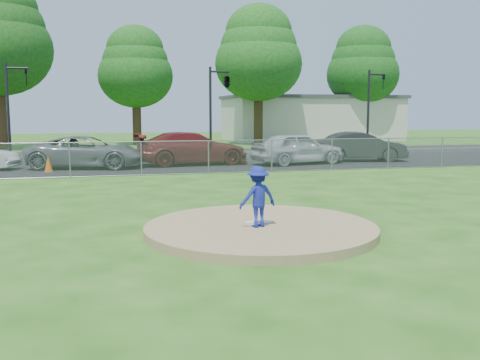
# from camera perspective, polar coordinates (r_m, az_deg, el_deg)

# --- Properties ---
(ground) EXTENTS (120.00, 120.00, 0.00)m
(ground) POSITION_cam_1_polar(r_m,az_deg,el_deg) (22.17, -4.96, 0.01)
(ground) COLOR #215111
(ground) RESTS_ON ground
(pitchers_mound) EXTENTS (5.40, 5.40, 0.20)m
(pitchers_mound) POSITION_cam_1_polar(r_m,az_deg,el_deg) (12.50, 2.21, -5.24)
(pitchers_mound) COLOR #937951
(pitchers_mound) RESTS_ON ground
(pitching_rubber) EXTENTS (0.60, 0.15, 0.04)m
(pitching_rubber) POSITION_cam_1_polar(r_m,az_deg,el_deg) (12.67, 1.96, -4.52)
(pitching_rubber) COLOR white
(pitching_rubber) RESTS_ON pitchers_mound
(chain_link_fence) EXTENTS (40.00, 0.06, 1.50)m
(chain_link_fence) POSITION_cam_1_polar(r_m,az_deg,el_deg) (24.05, -5.72, 2.38)
(chain_link_fence) COLOR gray
(chain_link_fence) RESTS_ON ground
(parking_lot) EXTENTS (50.00, 8.00, 0.01)m
(parking_lot) POSITION_cam_1_polar(r_m,az_deg,el_deg) (28.56, -6.99, 1.65)
(parking_lot) COLOR black
(parking_lot) RESTS_ON ground
(street) EXTENTS (60.00, 7.00, 0.01)m
(street) POSITION_cam_1_polar(r_m,az_deg,el_deg) (35.99, -8.44, 2.80)
(street) COLOR black
(street) RESTS_ON ground
(commercial_building) EXTENTS (16.40, 9.40, 4.30)m
(commercial_building) POSITION_cam_1_polar(r_m,az_deg,el_deg) (53.37, 7.48, 6.60)
(commercial_building) COLOR beige
(commercial_building) RESTS_ON ground
(tree_center) EXTENTS (6.16, 6.16, 9.84)m
(tree_center) POSITION_cam_1_polar(r_m,az_deg,el_deg) (45.93, -11.08, 11.79)
(tree_center) COLOR #392314
(tree_center) RESTS_ON ground
(tree_right) EXTENTS (7.28, 7.28, 11.63)m
(tree_right) POSITION_cam_1_polar(r_m,az_deg,el_deg) (45.70, 1.99, 13.43)
(tree_right) COLOR #342412
(tree_right) RESTS_ON ground
(tree_far_right) EXTENTS (6.72, 6.72, 10.74)m
(tree_far_right) POSITION_cam_1_polar(r_m,az_deg,el_deg) (52.42, 12.96, 11.82)
(tree_far_right) COLOR #3C2316
(tree_far_right) RESTS_ON ground
(traffic_signal_left) EXTENTS (1.28, 0.20, 5.60)m
(traffic_signal_left) POSITION_cam_1_polar(r_m,az_deg,el_deg) (34.15, -23.14, 7.68)
(traffic_signal_left) COLOR black
(traffic_signal_left) RESTS_ON ground
(traffic_signal_center) EXTENTS (1.42, 2.48, 5.60)m
(traffic_signal_center) POSITION_cam_1_polar(r_m,az_deg,el_deg) (34.56, -1.59, 10.33)
(traffic_signal_center) COLOR black
(traffic_signal_center) RESTS_ON ground
(traffic_signal_right) EXTENTS (1.28, 0.20, 5.60)m
(traffic_signal_right) POSITION_cam_1_polar(r_m,az_deg,el_deg) (38.05, 13.86, 7.97)
(traffic_signal_right) COLOR black
(traffic_signal_right) RESTS_ON ground
(pitcher) EXTENTS (0.99, 0.70, 1.39)m
(pitcher) POSITION_cam_1_polar(r_m,az_deg,el_deg) (12.15, 1.92, -1.79)
(pitcher) COLOR navy
(pitcher) RESTS_ON pitchers_mound
(traffic_cone) EXTENTS (0.39, 0.39, 0.76)m
(traffic_cone) POSITION_cam_1_polar(r_m,az_deg,el_deg) (26.38, -19.76, 1.63)
(traffic_cone) COLOR #DF600B
(traffic_cone) RESTS_ON parking_lot
(parked_car_gray) EXTENTS (6.15, 3.82, 1.59)m
(parked_car_gray) POSITION_cam_1_polar(r_m,az_deg,el_deg) (27.65, -16.03, 2.89)
(parked_car_gray) COLOR slate
(parked_car_gray) RESTS_ON parking_lot
(parked_car_darkred) EXTENTS (6.13, 2.94, 1.72)m
(parked_car_darkred) POSITION_cam_1_polar(r_m,az_deg,el_deg) (28.37, -5.13, 3.39)
(parked_car_darkred) COLOR maroon
(parked_car_darkred) RESTS_ON parking_lot
(parked_car_pearl) EXTENTS (5.28, 2.94, 1.70)m
(parked_car_pearl) POSITION_cam_1_polar(r_m,az_deg,el_deg) (28.70, 6.17, 3.40)
(parked_car_pearl) COLOR #B7B9BC
(parked_car_pearl) RESTS_ON parking_lot
(parked_car_charcoal) EXTENTS (5.22, 2.62, 1.64)m
(parked_car_charcoal) POSITION_cam_1_polar(r_m,az_deg,el_deg) (31.04, 12.75, 3.50)
(parked_car_charcoal) COLOR #252528
(parked_car_charcoal) RESTS_ON parking_lot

